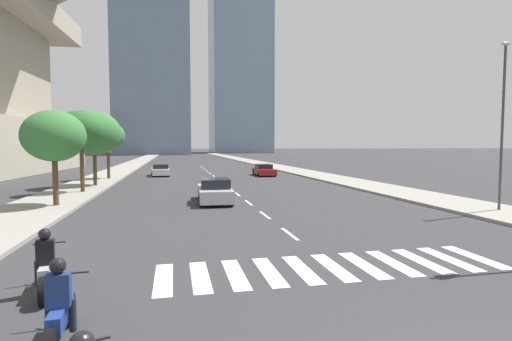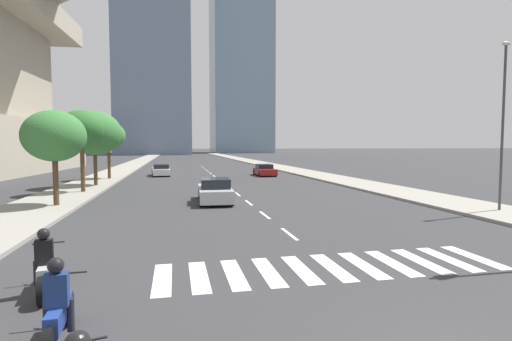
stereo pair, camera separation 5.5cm
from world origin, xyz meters
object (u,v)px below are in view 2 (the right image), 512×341
Objects in this scene: sedan_silver_0 at (215,191)px; street_tree_third at (95,133)px; motorcycle_third at (45,267)px; motorcycle_trailing at (58,310)px; street_tree_nearest at (54,136)px; street_tree_second at (81,129)px; sedan_red_1 at (265,170)px; street_lamp_east at (503,114)px; sedan_white_2 at (161,170)px; street_tree_fourth at (108,136)px.

sedan_silver_0 is 0.81× the size of street_tree_third.
motorcycle_third is at bearing -81.87° from street_tree_third.
motorcycle_trailing is 16.12m from street_tree_nearest.
motorcycle_third is at bearing 161.12° from sedan_silver_0.
street_tree_third is at bearing -2.15° from motorcycle_third.
street_tree_second is (-3.31, 18.85, 3.85)m from motorcycle_third.
sedan_red_1 is at bearing 50.25° from street_tree_nearest.
motorcycle_third is 0.26× the size of street_lamp_east.
motorcycle_third is 34.20m from sedan_red_1.
street_lamp_east is 22.66m from street_tree_nearest.
motorcycle_trailing is at bearing 174.58° from sedan_white_2.
street_lamp_east reaches higher than street_tree_second.
sedan_red_1 is at bearing -22.79° from motorcycle_trailing.
street_tree_third is (-4.26, 25.66, 3.70)m from motorcycle_trailing.
street_lamp_east is (17.11, -27.31, 4.24)m from sedan_white_2.
sedan_white_2 is 12.24m from street_tree_third.
sedan_white_2 reaches higher than sedan_red_1.
street_tree_fourth is (0.00, 6.48, -0.06)m from street_tree_third.
street_tree_third is (-15.87, -8.62, 3.70)m from sedan_red_1.
sedan_red_1 is at bearing -31.81° from motorcycle_third.
street_tree_nearest is (-4.68, -21.14, 3.21)m from sedan_white_2.
street_tree_second is at bearing -0.31° from motorcycle_third.
street_tree_fourth is (-15.87, -2.14, 3.64)m from sedan_red_1.
sedan_silver_0 is at bearing -34.17° from street_tree_second.
street_tree_second is (0.00, 6.11, 0.64)m from street_tree_nearest.
street_tree_fourth is at bearing 90.00° from street_tree_second.
street_tree_second is at bearing 150.59° from street_lamp_east.
motorcycle_trailing is at bearing -74.36° from street_tree_nearest.
sedan_white_2 is at bearing -4.75° from motorcycle_trailing.
sedan_red_1 is at bearing 28.52° from street_tree_third.
street_tree_fourth is (-21.78, 23.10, -0.61)m from street_lamp_east.
street_tree_second reaches higher than sedan_red_1.
street_lamp_east is 25.01m from street_tree_second.
sedan_silver_0 is 13.66m from street_tree_third.
street_tree_second is at bearing 90.00° from street_tree_nearest.
motorcycle_trailing is at bearing -17.49° from sedan_red_1.
street_tree_fourth reaches higher than street_tree_nearest.
street_tree_second is 4.34m from street_tree_third.
sedan_red_1 is 1.02× the size of sedan_white_2.
sedan_white_2 is 0.56× the size of street_lamp_east.
street_tree_nearest is at bearing -90.00° from street_tree_second.
street_tree_third reaches higher than motorcycle_third.
motorcycle_third is at bearing -83.63° from street_tree_fourth.
street_tree_fourth reaches higher than motorcycle_trailing.
sedan_silver_0 is 15.41m from street_lamp_east.
motorcycle_third is 14.08m from sedan_silver_0.
street_tree_fourth is at bearing -3.91° from motorcycle_third.
street_tree_third reaches higher than sedan_red_1.
motorcycle_trailing is 16.13m from sedan_silver_0.
street_tree_fourth is at bearing 90.00° from street_tree_third.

